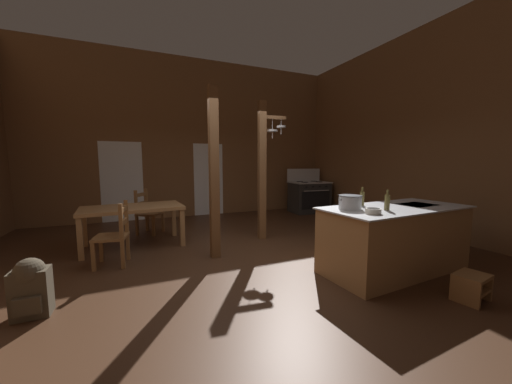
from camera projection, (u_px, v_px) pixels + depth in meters
The scene contains 18 objects.
ground_plane at pixel (245, 265), 4.22m from camera, with size 9.01×8.81×0.10m, color #422819.
wall_back at pixel (193, 139), 7.70m from camera, with size 9.01×0.14×4.36m, color brown.
wall_right at pixel (434, 130), 5.60m from camera, with size 0.14×8.81×4.36m, color brown.
glazed_door_back_left at pixel (122, 182), 7.03m from camera, with size 1.00×0.01×2.05m, color white.
glazed_panel_back_right at pixel (209, 180), 7.92m from camera, with size 0.84×0.01×2.05m, color white.
kitchen_island at pixel (394, 239), 3.87m from camera, with size 2.22×1.09×0.92m.
stove_range at pixel (309, 196), 8.36m from camera, with size 1.19×0.88×1.32m.
support_post_with_pot_rack at pixel (263, 167), 5.39m from camera, with size 0.57×0.23×2.71m.
support_post_center at pixel (214, 174), 4.31m from camera, with size 0.14×0.14×2.71m.
step_stool at pixel (471, 285), 3.04m from camera, with size 0.40×0.34×0.30m.
dining_table at pixel (133, 211), 4.94m from camera, with size 1.77×1.03×0.74m.
ladderback_chair_near_window at pixel (115, 235), 4.06m from camera, with size 0.50×0.50×0.95m.
ladderback_chair_by_post at pixel (148, 213), 5.87m from camera, with size 0.61×0.61×0.95m.
backpack at pixel (31, 286), 2.71m from camera, with size 0.32×0.31×0.60m.
stockpot_on_counter at pixel (350, 202), 3.62m from camera, with size 0.37×0.30×0.18m.
mixing_bowl_on_counter at pixel (373, 211), 3.30m from camera, with size 0.19×0.19×0.07m.
bottle_tall_on_counter at pixel (362, 198), 3.91m from camera, with size 0.06×0.06×0.27m.
bottle_short_on_counter at pixel (387, 202), 3.53m from camera, with size 0.07×0.07×0.27m.
Camera 1 is at (-1.44, -3.81, 1.54)m, focal length 19.19 mm.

